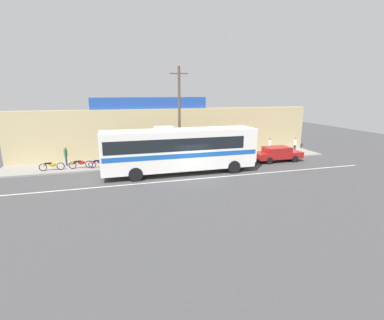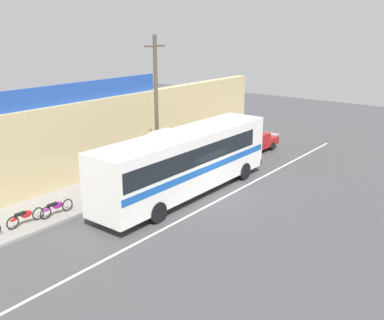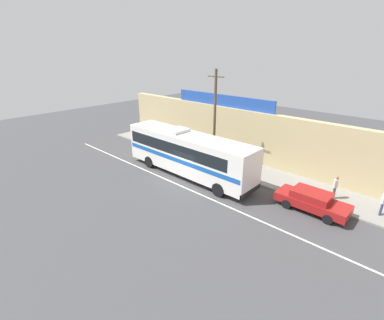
% 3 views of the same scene
% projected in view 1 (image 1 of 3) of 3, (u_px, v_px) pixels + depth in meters
% --- Properties ---
extents(ground_plane, '(70.00, 70.00, 0.00)m').
position_uv_depth(ground_plane, '(192.00, 176.00, 22.35)').
color(ground_plane, '#444447').
extents(sidewalk_slab, '(30.00, 3.60, 0.14)m').
position_uv_depth(sidewalk_slab, '(177.00, 160.00, 27.20)').
color(sidewalk_slab, gray).
rests_on(sidewalk_slab, ground_plane).
extents(storefront_facade, '(30.00, 0.70, 4.80)m').
position_uv_depth(storefront_facade, '(172.00, 133.00, 28.67)').
color(storefront_facade, tan).
rests_on(storefront_facade, ground_plane).
extents(storefront_billboard, '(11.16, 0.12, 1.10)m').
position_uv_depth(storefront_billboard, '(150.00, 103.00, 27.43)').
color(storefront_billboard, '#234CAD').
rests_on(storefront_billboard, storefront_facade).
extents(road_center_stripe, '(30.00, 0.14, 0.01)m').
position_uv_depth(road_center_stripe, '(195.00, 179.00, 21.61)').
color(road_center_stripe, silver).
rests_on(road_center_stripe, ground_plane).
extents(intercity_bus, '(12.23, 2.66, 3.78)m').
position_uv_depth(intercity_bus, '(179.00, 148.00, 22.68)').
color(intercity_bus, white).
rests_on(intercity_bus, ground_plane).
extents(parked_car, '(4.55, 1.87, 1.37)m').
position_uv_depth(parked_car, '(277.00, 153.00, 27.02)').
color(parked_car, maroon).
rests_on(parked_car, ground_plane).
extents(utility_pole, '(1.60, 0.22, 8.37)m').
position_uv_depth(utility_pole, '(179.00, 115.00, 24.79)').
color(utility_pole, brown).
rests_on(utility_pole, sidewalk_slab).
extents(motorcycle_purple, '(1.94, 0.56, 0.94)m').
position_uv_depth(motorcycle_purple, '(51.00, 165.00, 23.35)').
color(motorcycle_purple, black).
rests_on(motorcycle_purple, sidewalk_slab).
extents(motorcycle_blue, '(1.93, 0.56, 0.94)m').
position_uv_depth(motorcycle_blue, '(80.00, 163.00, 24.01)').
color(motorcycle_blue, black).
rests_on(motorcycle_blue, sidewalk_slab).
extents(motorcycle_orange, '(1.87, 0.56, 0.94)m').
position_uv_depth(motorcycle_orange, '(100.00, 163.00, 24.21)').
color(motorcycle_orange, black).
rests_on(motorcycle_orange, sidewalk_slab).
extents(pedestrian_by_curb, '(0.30, 0.48, 1.69)m').
position_uv_depth(pedestrian_by_curb, '(66.00, 154.00, 24.85)').
color(pedestrian_by_curb, navy).
rests_on(pedestrian_by_curb, sidewalk_slab).
extents(pedestrian_near_shop, '(0.30, 0.48, 1.67)m').
position_uv_depth(pedestrian_near_shop, '(295.00, 144.00, 30.01)').
color(pedestrian_near_shop, navy).
rests_on(pedestrian_near_shop, sidewalk_slab).
extents(pedestrian_far_right, '(0.30, 0.48, 1.73)m').
position_uv_depth(pedestrian_far_right, '(270.00, 144.00, 29.37)').
color(pedestrian_far_right, brown).
rests_on(pedestrian_far_right, sidewalk_slab).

